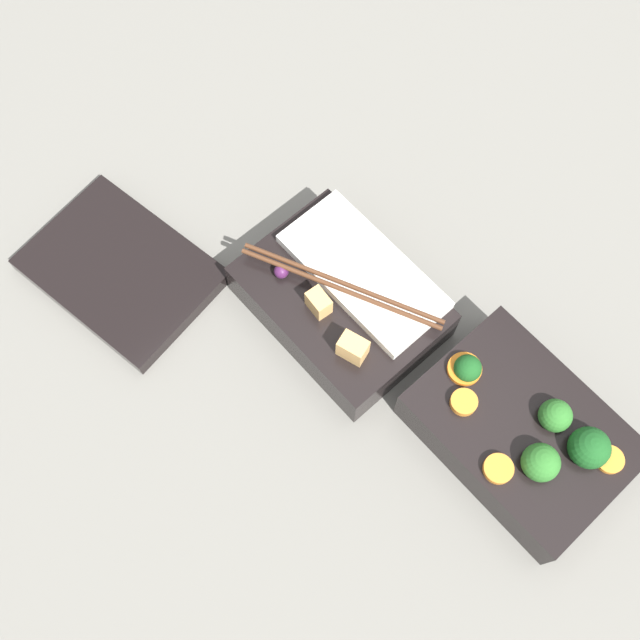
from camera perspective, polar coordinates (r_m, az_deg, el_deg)
ground_plane at (r=0.80m, az=8.01°, el=-3.64°), size 3.00×3.00×0.00m
bento_tray_vegetable at (r=0.77m, az=15.18°, el=-8.18°), size 0.20×0.15×0.08m
bento_tray_rice at (r=0.79m, az=1.75°, el=1.61°), size 0.20×0.15×0.08m
bento_lid at (r=0.85m, az=-14.91°, el=3.69°), size 0.22×0.17×0.02m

